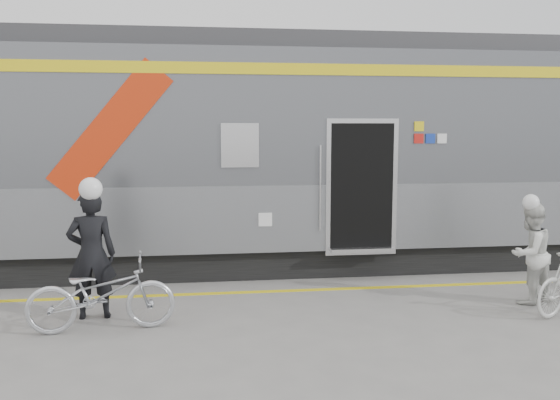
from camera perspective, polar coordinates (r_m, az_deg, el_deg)
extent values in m
plane|color=slate|center=(7.36, 5.26, -13.16)|extent=(90.00, 90.00, 0.00)
cube|color=black|center=(11.18, -5.31, -4.81)|extent=(24.00, 2.70, 0.50)
cube|color=#9EA0A5|center=(11.04, -5.36, -0.74)|extent=(24.00, 3.00, 1.10)
cube|color=slate|center=(10.94, -5.46, 7.85)|extent=(24.00, 3.00, 2.20)
cube|color=#38383A|center=(11.03, -5.54, 14.35)|extent=(24.00, 2.64, 0.30)
cube|color=yellow|center=(9.48, -5.17, 12.53)|extent=(24.00, 0.02, 0.18)
cube|color=red|center=(9.53, -16.06, 6.54)|extent=(1.96, 0.01, 2.19)
cube|color=black|center=(9.45, -3.88, 5.27)|extent=(0.55, 0.02, 0.65)
cube|color=black|center=(10.03, 7.56, 1.32)|extent=(1.05, 0.45, 2.10)
cube|color=silver|center=(9.82, 7.88, 1.20)|extent=(1.20, 0.02, 2.25)
cylinder|color=silver|center=(9.65, 3.90, 1.14)|extent=(0.04, 0.04, 1.40)
cube|color=silver|center=(9.94, 7.84, -4.74)|extent=(1.05, 0.25, 0.06)
cube|color=yellow|center=(10.07, 13.24, 6.92)|extent=(0.16, 0.01, 0.16)
cube|color=red|center=(10.07, 13.21, 5.78)|extent=(0.16, 0.01, 0.16)
cube|color=#17349A|center=(10.14, 14.27, 5.76)|extent=(0.16, 0.01, 0.16)
cube|color=silver|center=(10.22, 15.32, 5.73)|extent=(0.16, 0.01, 0.16)
cube|color=silver|center=(9.59, -1.43, -1.89)|extent=(0.22, 0.01, 0.22)
cube|color=yellow|center=(9.37, 2.33, -8.66)|extent=(24.00, 0.12, 0.01)
imported|color=black|center=(8.26, -17.68, -5.00)|extent=(0.67, 0.47, 1.73)
imported|color=#B6B9BE|center=(7.79, -16.83, -8.63)|extent=(1.86, 0.81, 0.95)
imported|color=silver|center=(9.29, 22.91, -4.76)|extent=(0.87, 0.79, 1.45)
sphere|color=white|center=(8.11, -17.95, 2.01)|extent=(0.30, 0.30, 0.30)
sphere|color=white|center=(9.16, 23.16, 0.41)|extent=(0.23, 0.23, 0.23)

